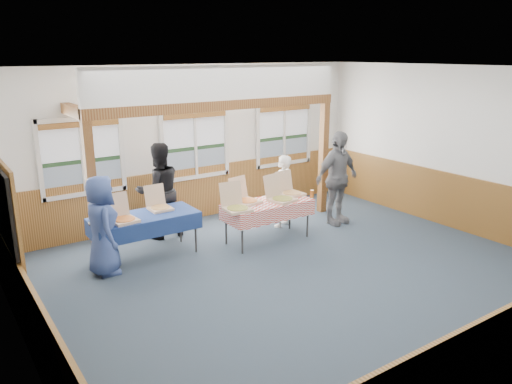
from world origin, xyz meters
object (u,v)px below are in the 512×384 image
at_px(table_right, 268,205).
at_px(woman_black, 159,191).
at_px(woman_white, 282,191).
at_px(person_grey, 337,178).
at_px(table_left, 144,218).
at_px(man_blue, 102,226).

bearing_deg(table_right, woman_black, 136.17).
distance_m(table_right, woman_black, 2.06).
height_order(woman_white, person_grey, person_grey).
distance_m(woman_black, person_grey, 3.56).
bearing_deg(table_left, woman_white, 7.82).
relative_size(man_blue, person_grey, 0.84).
bearing_deg(table_right, woman_white, 31.34).
distance_m(woman_white, man_blue, 3.71).
bearing_deg(man_blue, woman_black, -49.68).
bearing_deg(woman_white, man_blue, -19.50).
bearing_deg(man_blue, person_grey, -88.94).
xyz_separation_m(woman_black, person_grey, (3.31, -1.31, 0.05)).
distance_m(table_left, woman_black, 1.01).
distance_m(table_right, man_blue, 3.00).
distance_m(table_left, man_blue, 0.84).
relative_size(woman_white, person_grey, 0.77).
bearing_deg(table_left, woman_black, 60.05).
distance_m(table_left, person_grey, 3.98).
distance_m(man_blue, person_grey, 4.74).
distance_m(woman_white, person_grey, 1.16).
height_order(table_right, woman_black, woman_black).
distance_m(table_right, woman_white, 0.88).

